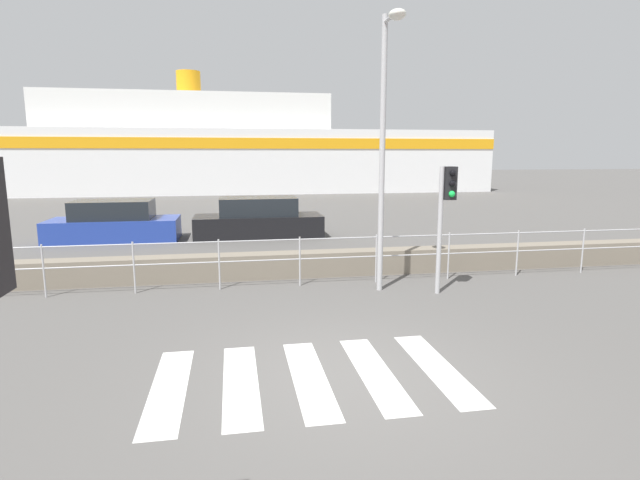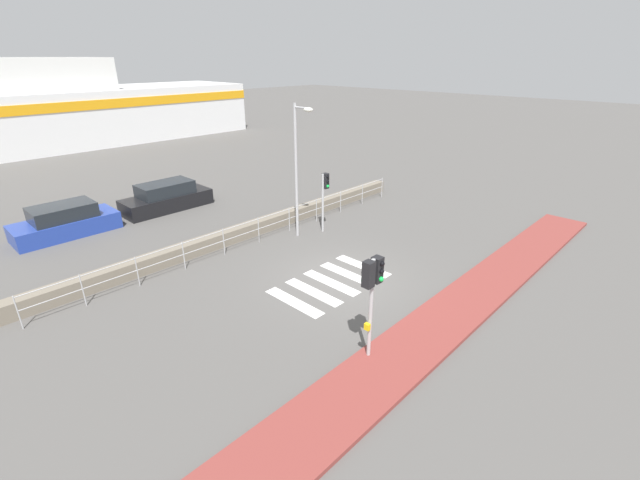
{
  "view_description": "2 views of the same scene",
  "coord_description": "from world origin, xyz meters",
  "px_view_note": "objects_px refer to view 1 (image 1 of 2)",
  "views": [
    {
      "loc": [
        -1.46,
        -6.14,
        2.93
      ],
      "look_at": [
        -0.01,
        2.0,
        1.5
      ],
      "focal_mm": 28.0,
      "sensor_mm": 36.0,
      "label": 1
    },
    {
      "loc": [
        -10.39,
        -8.91,
        7.39
      ],
      "look_at": [
        -0.04,
        1.0,
        1.2
      ],
      "focal_mm": 24.0,
      "sensor_mm": 36.0,
      "label": 2
    }
  ],
  "objects_px": {
    "ferry_boat": "(238,152)",
    "parked_car_black": "(258,220)",
    "traffic_light_far": "(446,201)",
    "parked_car_blue": "(114,224)",
    "streetlamp": "(386,123)"
  },
  "relations": [
    {
      "from": "streetlamp",
      "to": "parked_car_blue",
      "type": "height_order",
      "value": "streetlamp"
    },
    {
      "from": "parked_car_blue",
      "to": "ferry_boat",
      "type": "bearing_deg",
      "value": 78.76
    },
    {
      "from": "streetlamp",
      "to": "ferry_boat",
      "type": "xyz_separation_m",
      "value": [
        -2.55,
        30.49,
        -0.45
      ]
    },
    {
      "from": "ferry_boat",
      "to": "parked_car_black",
      "type": "bearing_deg",
      "value": -89.15
    },
    {
      "from": "ferry_boat",
      "to": "parked_car_blue",
      "type": "height_order",
      "value": "ferry_boat"
    },
    {
      "from": "traffic_light_far",
      "to": "ferry_boat",
      "type": "relative_size",
      "value": 0.07
    },
    {
      "from": "parked_car_blue",
      "to": "parked_car_black",
      "type": "relative_size",
      "value": 0.94
    },
    {
      "from": "streetlamp",
      "to": "parked_car_blue",
      "type": "xyz_separation_m",
      "value": [
        -7.07,
        7.73,
        -2.95
      ]
    },
    {
      "from": "traffic_light_far",
      "to": "parked_car_blue",
      "type": "xyz_separation_m",
      "value": [
        -8.32,
        8.03,
        -1.38
      ]
    },
    {
      "from": "traffic_light_far",
      "to": "streetlamp",
      "type": "relative_size",
      "value": 0.47
    },
    {
      "from": "ferry_boat",
      "to": "traffic_light_far",
      "type": "bearing_deg",
      "value": -82.97
    },
    {
      "from": "streetlamp",
      "to": "ferry_boat",
      "type": "distance_m",
      "value": 30.6
    },
    {
      "from": "streetlamp",
      "to": "parked_car_black",
      "type": "xyz_separation_m",
      "value": [
        -2.21,
        7.73,
        -2.94
      ]
    },
    {
      "from": "traffic_light_far",
      "to": "parked_car_black",
      "type": "height_order",
      "value": "traffic_light_far"
    },
    {
      "from": "streetlamp",
      "to": "traffic_light_far",
      "type": "bearing_deg",
      "value": -13.56
    }
  ]
}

